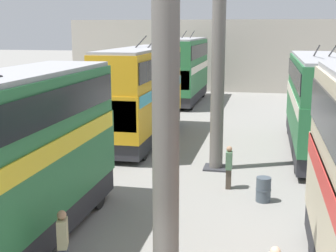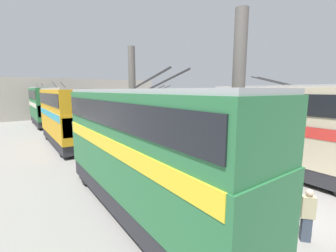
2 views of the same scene
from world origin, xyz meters
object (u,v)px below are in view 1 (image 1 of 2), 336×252
Objects in this scene: person_aisle_midway at (229,166)px; bus_left_far at (318,98)px; person_by_right_row at (63,242)px; bus_right_near at (1,159)px; bus_right_mid at (142,89)px; oil_drum at (263,189)px; bus_right_far at (185,66)px.

bus_left_far is at bearing -121.48° from person_aisle_midway.
bus_right_near is at bearing -32.83° from person_by_right_row.
bus_right_mid is (0.54, 9.27, 0.16)m from bus_left_far.
oil_drum is at bearing 138.58° from person_aisle_midway.
person_aisle_midway is 0.95× the size of person_by_right_row.
oil_drum is (-1.17, -1.36, -0.46)m from person_aisle_midway.
bus_right_mid is at bearing -180.00° from bus_right_far.
bus_right_mid is 5.77× the size of person_by_right_row.
person_aisle_midway is at bearing -37.17° from bus_right_near.
bus_right_far is 22.10m from person_aisle_midway.
bus_right_far reaches higher than oil_drum.
bus_right_near is at bearing 131.38° from oil_drum.
person_aisle_midway is 1.89× the size of oil_drum.
bus_right_near is 9.34m from oil_drum.
person_aisle_midway reaches higher than oil_drum.
person_by_right_row is (-14.13, 7.39, -1.82)m from bus_left_far.
bus_right_far is (14.29, 0.00, 0.13)m from bus_right_mid.
person_aisle_midway is (-6.49, 3.87, -1.87)m from bus_left_far.
bus_left_far is 16.05m from person_by_right_row.
bus_right_mid is at bearing -53.12° from person_aisle_midway.
bus_right_far is 29.10m from person_by_right_row.
person_aisle_midway is at bearing -132.31° from person_by_right_row.
oil_drum is at bearing -144.59° from person_by_right_row.
bus_left_far is at bearing -18.11° from oil_drum.
bus_left_far is 7.78m from person_aisle_midway.
oil_drum is (-8.20, -6.77, -2.49)m from bus_right_mid.
bus_left_far is at bearing -135.16° from person_by_right_row.
bus_left_far is 8.39m from oil_drum.
oil_drum is at bearing 161.89° from bus_left_far.
bus_left_far reaches higher than person_by_right_row.
bus_right_mid is at bearing 0.00° from bus_right_near.
bus_right_mid is at bearing 39.54° from oil_drum.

